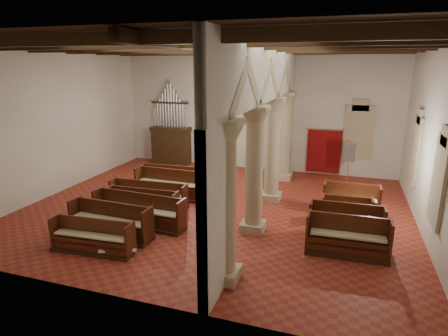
% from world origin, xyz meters
% --- Properties ---
extents(floor, '(14.00, 14.00, 0.00)m').
position_xyz_m(floor, '(0.00, 0.00, 0.00)').
color(floor, maroon).
rests_on(floor, ground).
extents(ceiling, '(14.00, 14.00, 0.00)m').
position_xyz_m(ceiling, '(0.00, 0.00, 6.00)').
color(ceiling, black).
rests_on(ceiling, wall_back).
extents(wall_back, '(14.00, 0.02, 6.00)m').
position_xyz_m(wall_back, '(0.00, 6.00, 3.00)').
color(wall_back, silver).
rests_on(wall_back, floor).
extents(wall_front, '(14.00, 0.02, 6.00)m').
position_xyz_m(wall_front, '(0.00, -6.00, 3.00)').
color(wall_front, silver).
rests_on(wall_front, floor).
extents(wall_left, '(0.02, 12.00, 6.00)m').
position_xyz_m(wall_left, '(-7.00, 0.00, 3.00)').
color(wall_left, silver).
rests_on(wall_left, floor).
extents(wall_right, '(0.02, 12.00, 6.00)m').
position_xyz_m(wall_right, '(7.00, 0.00, 3.00)').
color(wall_right, silver).
rests_on(wall_right, floor).
extents(ceiling_beams, '(13.80, 11.80, 0.30)m').
position_xyz_m(ceiling_beams, '(0.00, 0.00, 5.82)').
color(ceiling_beams, '#332210').
rests_on(ceiling_beams, wall_back).
extents(arcade, '(0.90, 11.90, 6.00)m').
position_xyz_m(arcade, '(1.80, 0.00, 3.56)').
color(arcade, tan).
rests_on(arcade, floor).
extents(window_right_a, '(0.03, 1.00, 2.20)m').
position_xyz_m(window_right_a, '(6.98, -1.50, 2.20)').
color(window_right_a, '#398265').
rests_on(window_right_a, wall_right).
extents(window_right_b, '(0.03, 1.00, 2.20)m').
position_xyz_m(window_right_b, '(6.98, 2.50, 2.20)').
color(window_right_b, '#398265').
rests_on(window_right_b, wall_right).
extents(window_back, '(1.00, 0.03, 2.20)m').
position_xyz_m(window_back, '(5.00, 5.98, 2.20)').
color(window_back, '#398265').
rests_on(window_back, wall_back).
extents(pipe_organ, '(2.10, 0.85, 4.40)m').
position_xyz_m(pipe_organ, '(-4.50, 5.50, 1.37)').
color(pipe_organ, '#332210').
rests_on(pipe_organ, floor).
extents(lectern, '(0.58, 0.62, 1.18)m').
position_xyz_m(lectern, '(-1.74, 5.49, 0.49)').
color(lectern, '#382412').
rests_on(lectern, floor).
extents(dossal_curtain, '(1.80, 0.07, 2.17)m').
position_xyz_m(dossal_curtain, '(3.50, 5.92, 1.17)').
color(dossal_curtain, maroon).
rests_on(dossal_curtain, floor).
extents(processional_banner, '(0.49, 0.63, 2.24)m').
position_xyz_m(processional_banner, '(4.65, 3.71, 0.78)').
color(processional_banner, '#332210').
rests_on(processional_banner, floor).
extents(hymnal_box_a, '(0.41, 0.38, 0.33)m').
position_xyz_m(hymnal_box_a, '(-1.49, -4.16, 0.27)').
color(hymnal_box_a, navy).
rests_on(hymnal_box_a, floor).
extents(hymnal_box_b, '(0.35, 0.32, 0.29)m').
position_xyz_m(hymnal_box_b, '(-1.37, -2.88, 0.25)').
color(hymnal_box_b, navy).
rests_on(hymnal_box_b, floor).
extents(hymnal_box_c, '(0.36, 0.32, 0.30)m').
position_xyz_m(hymnal_box_c, '(-0.52, -0.16, 0.25)').
color(hymnal_box_c, navy).
rests_on(hymnal_box_c, floor).
extents(tube_heater_a, '(1.02, 0.49, 0.11)m').
position_xyz_m(tube_heater_a, '(-1.45, -4.34, 0.16)').
color(tube_heater_a, white).
rests_on(tube_heater_a, floor).
extents(tube_heater_b, '(1.09, 0.21, 0.11)m').
position_xyz_m(tube_heater_b, '(-1.88, -3.56, 0.16)').
color(tube_heater_b, white).
rests_on(tube_heater_b, floor).
extents(nave_pew_0, '(2.53, 0.80, 0.97)m').
position_xyz_m(nave_pew_0, '(-2.28, -4.30, 0.32)').
color(nave_pew_0, '#332210').
rests_on(nave_pew_0, floor).
extents(nave_pew_1, '(2.79, 0.85, 1.10)m').
position_xyz_m(nave_pew_1, '(-2.34, -3.31, 0.37)').
color(nave_pew_1, '#332210').
rests_on(nave_pew_1, floor).
extents(nave_pew_2, '(3.35, 0.91, 1.10)m').
position_xyz_m(nave_pew_2, '(-1.97, -2.27, 0.36)').
color(nave_pew_2, '#332210').
rests_on(nave_pew_2, floor).
extents(nave_pew_3, '(2.68, 0.77, 0.99)m').
position_xyz_m(nave_pew_3, '(-2.26, -1.52, 0.33)').
color(nave_pew_3, '#332210').
rests_on(nave_pew_3, floor).
extents(nave_pew_4, '(3.07, 0.78, 0.98)m').
position_xyz_m(nave_pew_4, '(-2.50, -0.64, 0.32)').
color(nave_pew_4, '#332210').
rests_on(nave_pew_4, floor).
extents(nave_pew_5, '(3.19, 0.86, 1.15)m').
position_xyz_m(nave_pew_5, '(-2.08, 0.57, 0.38)').
color(nave_pew_5, '#332210').
rests_on(nave_pew_5, floor).
extents(nave_pew_6, '(2.98, 0.84, 1.07)m').
position_xyz_m(nave_pew_6, '(-2.47, 1.38, 0.35)').
color(nave_pew_6, '#332210').
rests_on(nave_pew_6, floor).
extents(aisle_pew_0, '(2.31, 0.83, 1.15)m').
position_xyz_m(aisle_pew_0, '(4.72, -2.20, 0.39)').
color(aisle_pew_0, '#332210').
rests_on(aisle_pew_0, floor).
extents(aisle_pew_1, '(2.26, 0.80, 1.13)m').
position_xyz_m(aisle_pew_1, '(4.67, -1.16, 0.38)').
color(aisle_pew_1, '#332210').
rests_on(aisle_pew_1, floor).
extents(aisle_pew_2, '(1.68, 0.73, 0.96)m').
position_xyz_m(aisle_pew_2, '(4.69, -0.00, 0.33)').
color(aisle_pew_2, '#332210').
rests_on(aisle_pew_2, floor).
extents(aisle_pew_3, '(1.96, 0.79, 1.15)m').
position_xyz_m(aisle_pew_3, '(4.82, 0.93, 0.39)').
color(aisle_pew_3, '#332210').
rests_on(aisle_pew_3, floor).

